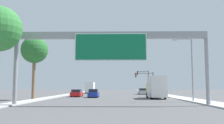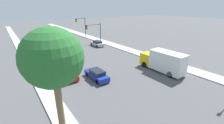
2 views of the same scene
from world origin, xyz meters
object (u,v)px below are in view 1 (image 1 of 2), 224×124
(truck_box_primary, at_px, (156,87))
(car_far_left, at_px, (142,91))
(car_near_left, at_px, (94,93))
(traffic_light_near_intersection, at_px, (147,79))
(truck_box_secondary, at_px, (90,88))
(traffic_light_mid_block, at_px, (145,78))
(street_lamp_right, at_px, (190,64))
(car_far_right, at_px, (77,93))
(sign_gantry, at_px, (111,44))
(palm_tree_background, at_px, (34,50))

(truck_box_primary, bearing_deg, car_far_left, 90.00)
(car_near_left, height_order, traffic_light_near_intersection, traffic_light_near_intersection)
(car_far_left, height_order, truck_box_secondary, truck_box_secondary)
(truck_box_primary, height_order, traffic_light_mid_block, traffic_light_mid_block)
(car_near_left, xyz_separation_m, traffic_light_mid_block, (12.70, 30.81, 3.80))
(truck_box_primary, xyz_separation_m, street_lamp_right, (3.02, -8.73, 3.10))
(street_lamp_right, bearing_deg, car_far_right, 137.24)
(car_far_right, distance_m, car_near_left, 4.55)
(car_far_right, xyz_separation_m, car_far_left, (14.00, 14.58, 0.05))
(car_far_right, bearing_deg, traffic_light_near_intersection, 49.02)
(traffic_light_near_intersection, relative_size, street_lamp_right, 0.69)
(sign_gantry, relative_size, traffic_light_mid_block, 2.98)
(truck_box_secondary, xyz_separation_m, street_lamp_right, (17.02, -40.66, 3.30))
(truck_box_primary, bearing_deg, truck_box_secondary, 113.68)
(traffic_light_near_intersection, xyz_separation_m, palm_tree_background, (-20.11, -29.45, 3.33))
(palm_tree_background, xyz_separation_m, street_lamp_right, (21.57, -4.20, -2.37))
(car_near_left, relative_size, palm_tree_background, 0.51)
(car_near_left, xyz_separation_m, street_lamp_right, (13.52, -12.84, 4.19))
(truck_box_primary, xyz_separation_m, traffic_light_mid_block, (2.20, 34.92, 2.70))
(car_far_left, bearing_deg, traffic_light_near_intersection, 64.89)
(car_far_right, distance_m, traffic_light_near_intersection, 23.95)
(traffic_light_mid_block, relative_size, palm_tree_background, 0.73)
(truck_box_secondary, height_order, palm_tree_background, palm_tree_background)
(palm_tree_background, bearing_deg, truck_box_primary, 13.71)
(car_far_left, height_order, truck_box_primary, truck_box_primary)
(sign_gantry, xyz_separation_m, car_far_right, (-7.00, 22.19, -5.67))
(truck_box_secondary, height_order, street_lamp_right, street_lamp_right)
(truck_box_primary, bearing_deg, car_far_right, 153.39)
(car_far_left, bearing_deg, palm_tree_background, -125.38)
(traffic_light_mid_block, height_order, palm_tree_background, palm_tree_background)
(truck_box_primary, xyz_separation_m, truck_box_secondary, (-14.00, 31.93, -0.20))
(street_lamp_right, bearing_deg, traffic_light_mid_block, 91.08)
(car_near_left, bearing_deg, car_far_right, 140.32)
(car_near_left, height_order, truck_box_secondary, truck_box_secondary)
(car_far_left, distance_m, truck_box_primary, 21.62)
(sign_gantry, bearing_deg, truck_box_secondary, 98.45)
(truck_box_secondary, bearing_deg, traffic_light_near_intersection, -24.24)
(traffic_light_mid_block, bearing_deg, truck_box_primary, -93.61)
(truck_box_secondary, xyz_separation_m, traffic_light_mid_block, (16.20, 2.99, 2.90))
(truck_box_primary, height_order, street_lamp_right, street_lamp_right)
(car_near_left, height_order, street_lamp_right, street_lamp_right)
(car_far_right, distance_m, palm_tree_background, 14.05)
(sign_gantry, distance_m, truck_box_primary, 17.32)
(palm_tree_background, bearing_deg, street_lamp_right, -11.03)
(sign_gantry, xyz_separation_m, street_lamp_right, (10.02, 6.45, -1.44))
(car_far_left, height_order, car_near_left, car_far_left)
(car_far_left, distance_m, traffic_light_near_intersection, 4.89)
(traffic_light_mid_block, xyz_separation_m, street_lamp_right, (0.82, -43.65, 0.40))
(car_far_right, bearing_deg, palm_tree_background, -111.52)
(traffic_light_near_intersection, distance_m, street_lamp_right, 33.70)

